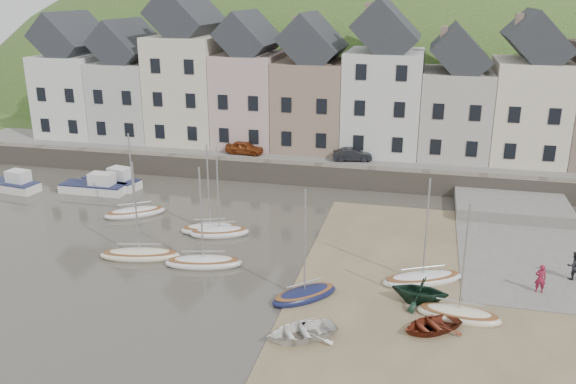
% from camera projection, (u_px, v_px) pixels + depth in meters
% --- Properties ---
extents(ground, '(160.00, 160.00, 0.00)m').
position_uv_depth(ground, '(264.00, 274.00, 34.51)').
color(ground, '#413C33').
rests_on(ground, ground).
extents(quay_land, '(90.00, 30.00, 1.50)m').
position_uv_depth(quay_land, '(344.00, 136.00, 63.76)').
color(quay_land, '#355220').
rests_on(quay_land, ground).
extents(quay_street, '(70.00, 7.00, 0.10)m').
position_uv_depth(quay_street, '(326.00, 157.00, 52.91)').
color(quay_street, slate).
rests_on(quay_street, quay_land).
extents(seawall, '(70.00, 1.20, 1.80)m').
position_uv_depth(seawall, '(318.00, 175.00, 49.89)').
color(seawall, slate).
rests_on(seawall, ground).
extents(beach, '(18.00, 26.00, 0.06)m').
position_uv_depth(beach, '(461.00, 294.00, 32.09)').
color(beach, brown).
rests_on(beach, ground).
extents(slipway, '(8.00, 18.00, 0.12)m').
position_uv_depth(slipway, '(521.00, 243.00, 38.59)').
color(slipway, slate).
rests_on(slipway, ground).
extents(hillside, '(134.40, 84.00, 84.00)m').
position_uv_depth(hillside, '(335.00, 209.00, 96.67)').
color(hillside, '#355220').
rests_on(hillside, ground).
extents(townhouse_terrace, '(61.05, 8.00, 13.93)m').
position_uv_depth(townhouse_terrace, '(353.00, 86.00, 53.90)').
color(townhouse_terrace, silver).
rests_on(townhouse_terrace, quay_land).
extents(sailboat_0, '(4.43, 3.71, 6.32)m').
position_uv_depth(sailboat_0, '(135.00, 212.00, 43.28)').
color(sailboat_0, white).
rests_on(sailboat_0, ground).
extents(sailboat_1, '(4.20, 2.67, 6.32)m').
position_uv_depth(sailboat_1, '(210.00, 229.00, 40.31)').
color(sailboat_1, white).
rests_on(sailboat_1, ground).
extents(sailboat_2, '(5.11, 2.55, 6.32)m').
position_uv_depth(sailboat_2, '(140.00, 254.00, 36.39)').
color(sailboat_2, beige).
rests_on(sailboat_2, ground).
extents(sailboat_3, '(4.20, 2.77, 6.32)m').
position_uv_depth(sailboat_3, '(220.00, 232.00, 39.78)').
color(sailboat_3, white).
rests_on(sailboat_3, ground).
extents(sailboat_4, '(4.82, 2.53, 6.32)m').
position_uv_depth(sailboat_4, '(204.00, 262.00, 35.38)').
color(sailboat_4, white).
rests_on(sailboat_4, ground).
extents(sailboat_5, '(3.82, 3.77, 6.32)m').
position_uv_depth(sailboat_5, '(304.00, 294.00, 31.59)').
color(sailboat_5, '#141940').
rests_on(sailboat_5, ground).
extents(sailboat_6, '(4.89, 3.41, 6.32)m').
position_uv_depth(sailboat_6, '(422.00, 279.00, 33.34)').
color(sailboat_6, white).
rests_on(sailboat_6, ground).
extents(sailboat_7, '(4.28, 1.97, 6.32)m').
position_uv_depth(sailboat_7, '(459.00, 314.00, 29.67)').
color(sailboat_7, beige).
rests_on(sailboat_7, ground).
extents(motorboat_0, '(5.42, 1.75, 1.70)m').
position_uv_depth(motorboat_0, '(96.00, 186.00, 48.06)').
color(motorboat_0, white).
rests_on(motorboat_0, ground).
extents(motorboat_1, '(5.10, 2.49, 1.70)m').
position_uv_depth(motorboat_1, '(13.00, 184.00, 48.65)').
color(motorboat_1, white).
rests_on(motorboat_1, ground).
extents(motorboat_2, '(5.25, 2.72, 1.70)m').
position_uv_depth(motorboat_2, '(114.00, 181.00, 49.41)').
color(motorboat_2, white).
rests_on(motorboat_2, ground).
extents(rowboat_white, '(4.16, 3.86, 0.70)m').
position_uv_depth(rowboat_white, '(301.00, 331.00, 27.90)').
color(rowboat_white, white).
rests_on(rowboat_white, beach).
extents(rowboat_green, '(3.15, 2.79, 1.53)m').
position_uv_depth(rowboat_green, '(420.00, 290.00, 30.86)').
color(rowboat_green, black).
rests_on(rowboat_green, beach).
extents(rowboat_red, '(3.69, 3.49, 0.62)m').
position_uv_depth(rowboat_red, '(431.00, 325.00, 28.51)').
color(rowboat_red, maroon).
rests_on(rowboat_red, beach).
extents(person_red, '(0.59, 0.40, 1.60)m').
position_uv_depth(person_red, '(540.00, 278.00, 31.91)').
color(person_red, maroon).
rests_on(person_red, slipway).
extents(person_dark, '(0.98, 0.88, 1.65)m').
position_uv_depth(person_dark, '(574.00, 266.00, 33.35)').
color(person_dark, black).
rests_on(person_dark, slipway).
extents(car_left, '(3.48, 1.59, 1.16)m').
position_uv_depth(car_left, '(244.00, 148.00, 53.36)').
color(car_left, maroon).
rests_on(car_left, quay_street).
extents(car_right, '(3.47, 1.78, 1.09)m').
position_uv_depth(car_right, '(352.00, 155.00, 51.25)').
color(car_right, black).
rests_on(car_right, quay_street).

